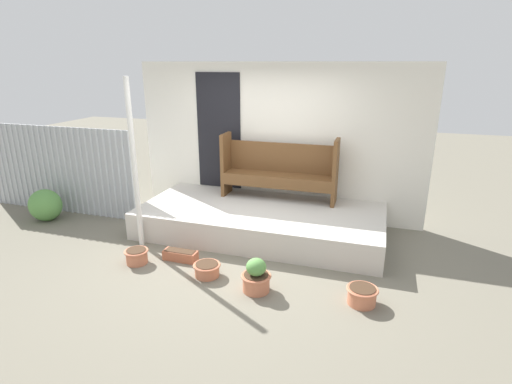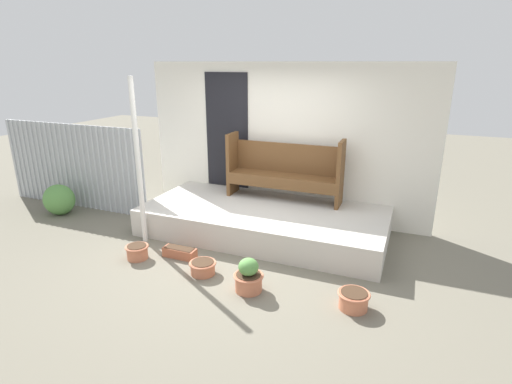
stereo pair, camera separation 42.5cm
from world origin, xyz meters
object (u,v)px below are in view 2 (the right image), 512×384
Objects in this scene: flower_pot_far_right at (354,299)px; flower_pot_middle at (203,267)px; planter_box_rect at (180,252)px; flower_pot_right at (249,277)px; shrub_by_fence at (59,200)px; flower_pot_left at (137,251)px; support_post at (138,163)px; bench at (284,168)px.

flower_pot_middle is at bearing 178.84° from flower_pot_far_right.
flower_pot_middle reaches higher than planter_box_rect.
shrub_by_fence is at bearing 165.75° from flower_pot_right.
planter_box_rect is 0.85× the size of shrub_by_fence.
flower_pot_left is at bearing 178.66° from flower_pot_middle.
planter_box_rect is (0.79, -0.27, -1.14)m from support_post.
shrub_by_fence reaches higher than flower_pot_right.
shrub_by_fence is at bearing 167.84° from planter_box_rect.
support_post is at bearing -138.86° from bench.
flower_pot_right reaches higher than planter_box_rect.
support_post reaches higher than flower_pot_right.
flower_pot_middle is 0.63× the size of shrub_by_fence.
flower_pot_far_right is (3.22, -0.59, -1.10)m from support_post.
shrub_by_fence reaches higher than flower_pot_middle.
flower_pot_middle is 3.52m from shrub_by_fence.
flower_pot_middle is at bearing -1.34° from flower_pot_left.
flower_pot_left is 0.58m from planter_box_rect.
flower_pot_far_right is 0.76× the size of planter_box_rect.
flower_pot_middle is 0.75× the size of planter_box_rect.
shrub_by_fence reaches higher than flower_pot_far_right.
flower_pot_middle is at bearing -22.68° from support_post.
support_post reaches higher than flower_pot_left.
flower_pot_left is 0.77× the size of flower_pot_right.
flower_pot_middle is at bearing 168.53° from flower_pot_right.
flower_pot_middle is (-0.40, -2.06, -0.84)m from bench.
planter_box_rect is at bearing -117.75° from bench.
support_post is 5.79× the size of flower_pot_right.
shrub_by_fence is (-5.31, 0.94, 0.16)m from flower_pot_far_right.
flower_pot_middle is 0.72m from flower_pot_right.
support_post is at bearing 169.68° from flower_pot_far_right.
flower_pot_middle is 0.84× the size of flower_pot_right.
flower_pot_far_right is 5.39m from shrub_by_fence.
flower_pot_far_right is at bearing -54.62° from bench.
flower_pot_right is at bearing -5.45° from flower_pot_left.
bench is 5.38× the size of flower_pot_middle.
support_post is 4.35× the size of shrub_by_fence.
planter_box_rect is at bearing 161.01° from flower_pot_right.
support_post is 6.76× the size of flower_pot_far_right.
support_post is 3.45m from flower_pot_far_right.
shrub_by_fence is at bearing 165.19° from flower_pot_middle.
support_post is at bearing 161.15° from planter_box_rect.
support_post is 6.86× the size of flower_pot_middle.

